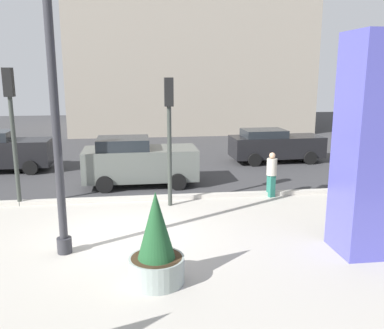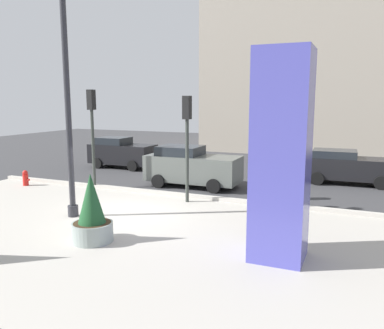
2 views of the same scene
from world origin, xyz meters
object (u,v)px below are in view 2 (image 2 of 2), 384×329
(potted_plant_by_pillar, at_px, (92,214))
(traffic_light_corner, at_px, (92,123))
(fire_hydrant, at_px, (26,178))
(traffic_light_far_side, at_px, (187,131))
(car_far_lane, at_px, (347,167))
(lamp_post, at_px, (68,110))
(car_curb_east, at_px, (122,153))
(art_pillar_blue, at_px, (281,157))
(car_curb_west, at_px, (192,166))
(pedestrian_by_curb, at_px, (282,185))

(potted_plant_by_pillar, relative_size, traffic_light_corner, 0.45)
(fire_hydrant, distance_m, traffic_light_far_side, 8.73)
(fire_hydrant, height_order, traffic_light_far_side, traffic_light_far_side)
(potted_plant_by_pillar, distance_m, traffic_light_corner, 7.57)
(car_far_lane, bearing_deg, potted_plant_by_pillar, -119.19)
(lamp_post, bearing_deg, car_curb_east, 113.74)
(lamp_post, distance_m, traffic_light_corner, 4.61)
(lamp_post, height_order, car_curb_east, lamp_post)
(lamp_post, height_order, traffic_light_corner, lamp_post)
(art_pillar_blue, bearing_deg, lamp_post, 173.45)
(art_pillar_blue, height_order, car_far_lane, art_pillar_blue)
(lamp_post, xyz_separation_m, art_pillar_blue, (7.35, -0.84, -1.07))
(potted_plant_by_pillar, distance_m, car_far_lane, 13.20)
(traffic_light_far_side, bearing_deg, potted_plant_by_pillar, -97.61)
(potted_plant_by_pillar, distance_m, fire_hydrant, 9.13)
(art_pillar_blue, bearing_deg, car_far_lane, 83.11)
(car_curb_west, bearing_deg, car_far_lane, 27.67)
(car_curb_west, xyz_separation_m, pedestrian_by_curb, (4.68, -2.25, -0.06))
(traffic_light_far_side, relative_size, car_curb_east, 1.06)
(traffic_light_corner, bearing_deg, potted_plant_by_pillar, -53.44)
(car_curb_east, relative_size, car_far_lane, 0.87)
(traffic_light_corner, distance_m, car_curb_west, 5.00)
(art_pillar_blue, distance_m, traffic_light_corner, 10.66)
(pedestrian_by_curb, bearing_deg, art_pillar_blue, -80.65)
(car_far_lane, xyz_separation_m, pedestrian_by_curb, (-2.07, -5.79, 0.06))
(fire_hydrant, bearing_deg, car_far_lane, 25.04)
(fire_hydrant, relative_size, car_curb_east, 0.19)
(car_curb_west, bearing_deg, art_pillar_blue, -52.17)
(traffic_light_corner, bearing_deg, car_far_lane, 27.99)
(traffic_light_far_side, distance_m, car_far_lane, 8.79)
(car_curb_west, bearing_deg, pedestrian_by_curb, -25.66)
(traffic_light_corner, relative_size, car_far_lane, 0.99)
(car_curb_west, bearing_deg, lamp_post, -106.80)
(traffic_light_far_side, relative_size, traffic_light_corner, 0.93)
(potted_plant_by_pillar, bearing_deg, lamp_post, 141.00)
(traffic_light_far_side, bearing_deg, car_curb_east, 139.64)
(fire_hydrant, bearing_deg, pedestrian_by_curb, 3.80)
(fire_hydrant, relative_size, pedestrian_by_curb, 0.46)
(potted_plant_by_pillar, xyz_separation_m, car_curb_east, (-6.31, 11.14, 0.10))
(lamp_post, distance_m, pedestrian_by_curb, 8.16)
(potted_plant_by_pillar, bearing_deg, car_far_lane, 60.81)
(car_curb_east, relative_size, pedestrian_by_curb, 2.45)
(lamp_post, xyz_separation_m, car_curb_west, (1.87, 6.21, -2.77))
(lamp_post, xyz_separation_m, potted_plant_by_pillar, (2.19, -1.78, -2.91))
(traffic_light_corner, distance_m, pedestrian_by_curb, 8.94)
(potted_plant_by_pillar, distance_m, car_curb_east, 12.80)
(lamp_post, bearing_deg, traffic_light_far_side, 49.78)
(lamp_post, xyz_separation_m, car_curb_east, (-4.12, 9.36, -2.81))
(fire_hydrant, xyz_separation_m, car_far_lane, (14.11, 6.59, 0.47))
(car_curb_east, bearing_deg, fire_hydrant, -102.35)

